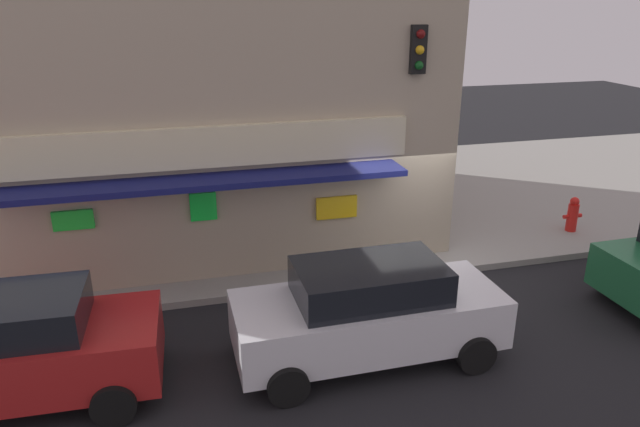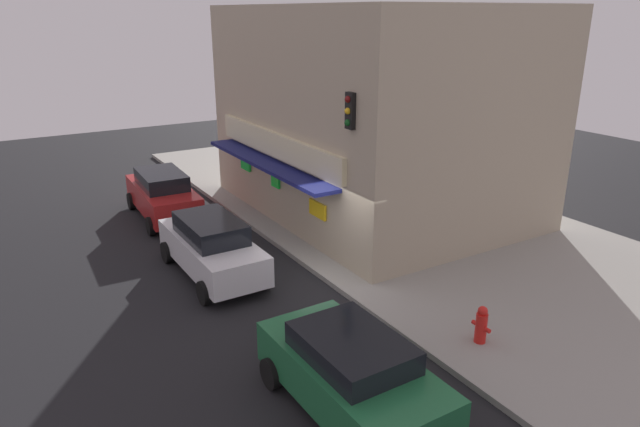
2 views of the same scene
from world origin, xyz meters
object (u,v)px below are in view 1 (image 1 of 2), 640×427
Objects in this scene: traffic_light at (411,108)px; parked_car_red at (5,351)px; fire_hydrant at (573,215)px; trash_can at (306,237)px; pedestrian at (226,218)px; parked_car_white at (369,311)px; potted_plant_by_doorway at (132,235)px.

traffic_light reaches higher than parked_car_red.
trash_can is (-6.78, 0.33, -0.02)m from fire_hydrant.
parked_car_red is at bearing -132.13° from pedestrian.
fire_hydrant is at bearing 15.81° from parked_car_red.
pedestrian is 0.38× the size of parked_car_white.
trash_can is at bearing 34.98° from parked_car_red.
pedestrian is at bearing -15.59° from potted_plant_by_doorway.
pedestrian reaches higher than parked_car_white.
pedestrian is (-1.74, 0.26, 0.53)m from trash_can.
parked_car_white is at bearing -88.51° from trash_can.
fire_hydrant is 0.20× the size of parked_car_red.
fire_hydrant is (4.62, 0.24, -2.92)m from traffic_light.
parked_car_red is at bearing -157.00° from traffic_light.
parked_car_red is (-5.50, 0.26, 0.01)m from parked_car_white.
traffic_light is 4.81m from parked_car_white.
parked_car_white is 0.99× the size of parked_car_red.
fire_hydrant is at bearing -3.93° from pedestrian.
pedestrian is at bearing 168.04° from traffic_light.
traffic_light is 3.69m from trash_can.
parked_car_white is (1.85, -4.29, -0.21)m from pedestrian.
traffic_light is at bearing 59.33° from parked_car_white.
fire_hydrant is 7.64m from parked_car_white.
potted_plant_by_doorway is at bearing 128.73° from parked_car_white.
parked_car_red is (-1.59, -4.61, 0.20)m from potted_plant_by_doorway.
pedestrian is 0.38× the size of parked_car_red.
trash_can is 3.89m from potted_plant_by_doorway.
traffic_light reaches higher than pedestrian.
fire_hydrant is 8.56m from pedestrian.
pedestrian is at bearing 171.49° from trash_can.
parked_car_red is at bearing 177.27° from parked_car_white.
traffic_light is 5.47m from fire_hydrant.
parked_car_white is at bearing -120.67° from traffic_light.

